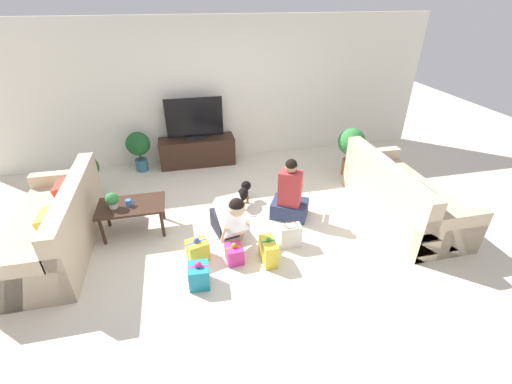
% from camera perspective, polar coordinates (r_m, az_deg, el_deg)
% --- Properties ---
extents(ground_plane, '(16.00, 16.00, 0.00)m').
position_cam_1_polar(ground_plane, '(4.88, -2.47, -6.54)').
color(ground_plane, beige).
extents(wall_back, '(8.40, 0.06, 2.60)m').
position_cam_1_polar(wall_back, '(6.70, -7.02, 16.21)').
color(wall_back, white).
rests_on(wall_back, ground_plane).
extents(sofa_left, '(0.92, 2.10, 0.88)m').
position_cam_1_polar(sofa_left, '(5.10, -30.47, -5.25)').
color(sofa_left, '#C6B293').
rests_on(sofa_left, ground_plane).
extents(sofa_right, '(0.92, 2.10, 0.88)m').
position_cam_1_polar(sofa_right, '(5.49, 22.95, -0.67)').
color(sofa_right, '#C6B293').
rests_on(sofa_right, ground_plane).
extents(coffee_table, '(0.89, 0.54, 0.44)m').
position_cam_1_polar(coffee_table, '(4.96, -20.02, -2.51)').
color(coffee_table, '#382319').
rests_on(coffee_table, ground_plane).
extents(tv_console, '(1.41, 0.44, 0.53)m').
position_cam_1_polar(tv_console, '(6.73, -9.72, 6.72)').
color(tv_console, '#382319').
rests_on(tv_console, ground_plane).
extents(tv, '(1.04, 0.20, 0.77)m').
position_cam_1_polar(tv, '(6.51, -10.19, 11.62)').
color(tv, black).
rests_on(tv, tv_console).
extents(potted_plant_corner_right, '(0.48, 0.48, 0.87)m').
position_cam_1_polar(potted_plant_corner_right, '(6.35, 15.57, 7.58)').
color(potted_plant_corner_right, '#A36042').
rests_on(potted_plant_corner_right, ground_plane).
extents(potted_plant_corner_left, '(0.40, 0.40, 0.68)m').
position_cam_1_polar(potted_plant_corner_left, '(6.18, -26.35, 3.00)').
color(potted_plant_corner_left, '#336B84').
rests_on(potted_plant_corner_left, ground_plane).
extents(potted_plant_back_left, '(0.43, 0.43, 0.75)m').
position_cam_1_polar(potted_plant_back_left, '(6.65, -19.00, 7.19)').
color(potted_plant_back_left, '#336B84').
rests_on(potted_plant_back_left, ground_plane).
extents(person_kneeling, '(0.47, 0.83, 0.80)m').
position_cam_1_polar(person_kneeling, '(4.53, -4.44, -4.28)').
color(person_kneeling, '#23232D').
rests_on(person_kneeling, ground_plane).
extents(person_sitting, '(0.65, 0.62, 0.96)m').
position_cam_1_polar(person_sitting, '(5.02, 5.67, -0.80)').
color(person_sitting, '#283351').
rests_on(person_sitting, ground_plane).
extents(dog, '(0.32, 0.49, 0.33)m').
position_cam_1_polar(dog, '(5.36, -2.10, -0.06)').
color(dog, black).
rests_on(dog, ground_plane).
extents(gift_box_a, '(0.25, 0.26, 0.34)m').
position_cam_1_polar(gift_box_a, '(4.06, -9.48, -13.52)').
color(gift_box_a, teal).
rests_on(gift_box_a, ground_plane).
extents(gift_box_b, '(0.22, 0.25, 0.28)m').
position_cam_1_polar(gift_box_b, '(4.33, -3.63, -10.23)').
color(gift_box_b, '#CC3389').
rests_on(gift_box_b, ground_plane).
extents(gift_box_c, '(0.18, 0.33, 0.37)m').
position_cam_1_polar(gift_box_c, '(4.30, 2.06, -9.80)').
color(gift_box_c, yellow).
rests_on(gift_box_c, ground_plane).
extents(gift_box_d, '(0.30, 0.28, 0.33)m').
position_cam_1_polar(gift_box_d, '(4.41, -9.73, -9.51)').
color(gift_box_d, yellow).
rests_on(gift_box_d, ground_plane).
extents(gift_bag_a, '(0.28, 0.18, 0.34)m').
position_cam_1_polar(gift_bag_a, '(4.56, 5.71, -7.19)').
color(gift_bag_a, white).
rests_on(gift_bag_a, ground_plane).
extents(mug, '(0.12, 0.08, 0.09)m').
position_cam_1_polar(mug, '(4.89, -20.44, -1.69)').
color(mug, '#386BAD').
rests_on(mug, coffee_table).
extents(tabletop_plant, '(0.17, 0.17, 0.22)m').
position_cam_1_polar(tabletop_plant, '(4.89, -22.87, -1.21)').
color(tabletop_plant, beige).
rests_on(tabletop_plant, coffee_table).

